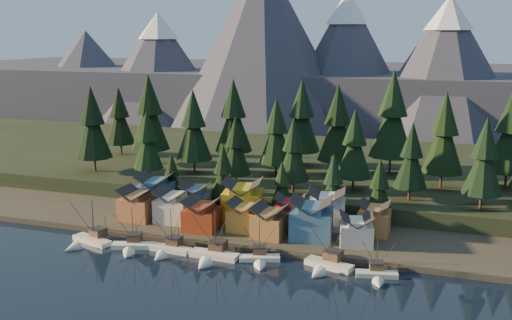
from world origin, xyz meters
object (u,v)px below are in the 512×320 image
(boat_0, at_px, (87,236))
(house_back_0, at_px, (155,191))
(boat_3, at_px, (212,250))
(boat_4, at_px, (260,254))
(house_front_0, at_px, (137,203))
(boat_2, at_px, (168,244))
(house_front_1, at_px, (173,204))
(boat_5, at_px, (327,259))
(boat_6, at_px, (377,270))
(house_back_1, at_px, (196,198))
(boat_1, at_px, (131,241))

(boat_0, height_order, house_back_0, house_back_0)
(boat_3, bearing_deg, boat_4, 13.52)
(house_front_0, bearing_deg, boat_4, -19.96)
(boat_2, height_order, house_front_0, boat_2)
(house_front_1, bearing_deg, boat_5, -21.13)
(boat_0, distance_m, house_front_0, 17.90)
(boat_4, height_order, boat_6, boat_4)
(house_front_1, distance_m, house_back_1, 8.83)
(boat_4, distance_m, house_front_1, 33.20)
(boat_3, relative_size, house_back_1, 1.52)
(boat_6, relative_size, house_front_1, 1.09)
(boat_3, bearing_deg, house_back_0, 139.58)
(boat_1, bearing_deg, boat_6, -14.58)
(boat_6, distance_m, house_front_0, 66.89)
(house_front_0, xyz_separation_m, house_back_0, (0.18, 9.71, 0.80))
(boat_1, xyz_separation_m, house_back_0, (-7.57, 26.45, 4.76))
(boat_4, height_order, house_back_1, house_back_1)
(boat_2, height_order, house_front_1, house_front_1)
(boat_6, height_order, house_back_1, house_back_1)
(boat_6, bearing_deg, boat_1, 170.11)
(boat_6, xyz_separation_m, house_front_0, (-65.06, 14.96, 4.21))
(boat_6, xyz_separation_m, house_front_1, (-55.06, 16.25, 4.41))
(boat_1, xyz_separation_m, boat_4, (31.20, 2.37, -0.15))
(boat_1, relative_size, boat_6, 1.13)
(boat_3, height_order, boat_5, boat_3)
(boat_1, distance_m, boat_4, 31.29)
(boat_1, height_order, boat_5, boat_5)
(boat_3, bearing_deg, boat_1, -176.62)
(boat_1, bearing_deg, boat_4, -12.02)
(house_front_0, xyz_separation_m, house_back_1, (12.55, 9.74, -0.09))
(boat_6, height_order, house_front_0, house_front_0)
(boat_1, distance_m, boat_5, 46.35)
(boat_5, relative_size, house_front_1, 1.39)
(boat_3, xyz_separation_m, boat_6, (36.82, 1.49, -0.51))
(boat_4, height_order, boat_5, boat_5)
(boat_3, relative_size, boat_6, 1.30)
(boat_1, xyz_separation_m, boat_3, (20.49, 0.29, 0.26))
(boat_3, xyz_separation_m, house_front_1, (-18.24, 17.74, 3.91))
(boat_1, height_order, house_front_0, house_front_0)
(boat_0, distance_m, boat_3, 32.51)
(boat_5, height_order, house_back_1, boat_5)
(boat_6, relative_size, house_back_1, 1.17)
(boat_6, xyz_separation_m, house_back_0, (-64.88, 24.67, 5.00))
(boat_6, height_order, house_front_1, house_front_1)
(boat_2, height_order, house_back_1, boat_2)
(boat_5, height_order, house_front_0, boat_5)
(house_back_0, bearing_deg, boat_1, -82.28)
(boat_2, xyz_separation_m, boat_6, (48.14, 0.97, -0.30))
(boat_3, relative_size, house_front_1, 1.42)
(house_back_1, bearing_deg, boat_6, -28.87)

